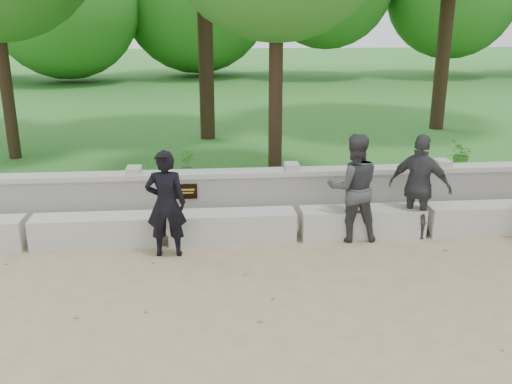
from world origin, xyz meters
TOP-DOWN VIEW (x-y plane):
  - ground at (0.00, 0.00)m, footprint 80.00×80.00m
  - lawn at (0.00, 14.00)m, footprint 40.00×22.00m
  - concrete_bench at (0.00, 1.90)m, footprint 11.90×0.45m
  - parapet_wall at (0.00, 2.60)m, footprint 12.50×0.35m
  - man_main at (0.06, 1.44)m, footprint 0.57×0.51m
  - visitor_left at (2.81, 1.80)m, footprint 0.81×0.64m
  - visitor_right at (3.83, 1.80)m, footprint 0.99×0.86m
  - shrub_b at (0.25, 4.32)m, footprint 0.37×0.40m
  - shrub_c at (5.85, 4.80)m, footprint 0.67×0.67m

SIDE VIEW (x-z plane):
  - ground at x=0.00m, z-range 0.00..0.00m
  - lawn at x=0.00m, z-range 0.00..0.25m
  - concrete_bench at x=0.00m, z-range 0.00..0.45m
  - parapet_wall at x=0.00m, z-range 0.01..0.91m
  - shrub_c at x=5.85m, z-range 0.25..0.82m
  - shrub_b at x=0.25m, z-range 0.25..0.83m
  - man_main at x=0.06m, z-range 0.00..1.54m
  - visitor_right at x=3.83m, z-range 0.00..1.60m
  - visitor_left at x=2.81m, z-range 0.00..1.63m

